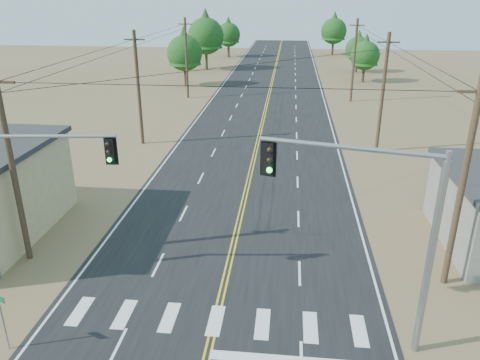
# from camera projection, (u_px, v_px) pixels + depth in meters

# --- Properties ---
(road) EXTENTS (15.00, 200.00, 0.02)m
(road) POSITION_uv_depth(u_px,v_px,m) (255.00, 154.00, 40.14)
(road) COLOR black
(road) RESTS_ON ground
(utility_pole_left_near) EXTENTS (1.80, 0.30, 10.00)m
(utility_pole_left_near) POSITION_uv_depth(u_px,v_px,m) (12.00, 167.00, 22.67)
(utility_pole_left_near) COLOR #4C3826
(utility_pole_left_near) RESTS_ON ground
(utility_pole_left_mid) EXTENTS (1.80, 0.30, 10.00)m
(utility_pole_left_mid) POSITION_uv_depth(u_px,v_px,m) (138.00, 88.00, 41.10)
(utility_pole_left_mid) COLOR #4C3826
(utility_pole_left_mid) RESTS_ON ground
(utility_pole_left_far) EXTENTS (1.80, 0.30, 10.00)m
(utility_pole_left_far) POSITION_uv_depth(u_px,v_px,m) (186.00, 58.00, 59.53)
(utility_pole_left_far) COLOR #4C3826
(utility_pole_left_far) RESTS_ON ground
(utility_pole_right_near) EXTENTS (1.80, 0.30, 10.00)m
(utility_pole_right_near) POSITION_uv_depth(u_px,v_px,m) (462.00, 184.00, 20.61)
(utility_pole_right_near) COLOR #4C3826
(utility_pole_right_near) RESTS_ON ground
(utility_pole_right_mid) EXTENTS (1.80, 0.30, 10.00)m
(utility_pole_right_mid) POSITION_uv_depth(u_px,v_px,m) (383.00, 93.00, 39.04)
(utility_pole_right_mid) COLOR #4C3826
(utility_pole_right_mid) RESTS_ON ground
(utility_pole_right_far) EXTENTS (1.80, 0.30, 10.00)m
(utility_pole_right_far) POSITION_uv_depth(u_px,v_px,m) (354.00, 60.00, 57.47)
(utility_pole_right_far) COLOR #4C3826
(utility_pole_right_far) RESTS_ON ground
(signal_mast_left) EXTENTS (6.52, 0.95, 7.44)m
(signal_mast_left) POSITION_uv_depth(u_px,v_px,m) (19.00, 183.00, 20.89)
(signal_mast_left) COLOR gray
(signal_mast_left) RESTS_ON ground
(signal_mast_right) EXTENTS (6.41, 1.70, 8.20)m
(signal_mast_right) POSITION_uv_depth(u_px,v_px,m) (381.00, 216.00, 16.77)
(signal_mast_right) COLOR gray
(signal_mast_right) RESTS_ON ground
(street_sign) EXTENTS (0.70, 0.32, 2.51)m
(street_sign) POSITION_uv_depth(u_px,v_px,m) (1.00, 313.00, 17.72)
(street_sign) COLOR gray
(street_sign) RESTS_ON ground
(tree_left_near) EXTENTS (5.10, 5.10, 8.49)m
(tree_left_near) POSITION_uv_depth(u_px,v_px,m) (184.00, 49.00, 67.22)
(tree_left_near) COLOR #3F2D1E
(tree_left_near) RESTS_ON ground
(tree_left_mid) EXTENTS (6.25, 6.25, 10.42)m
(tree_left_mid) POSITION_uv_depth(u_px,v_px,m) (206.00, 32.00, 80.91)
(tree_left_mid) COLOR #3F2D1E
(tree_left_mid) RESTS_ON ground
(tree_left_far) EXTENTS (4.93, 4.93, 8.21)m
(tree_left_far) POSITION_uv_depth(u_px,v_px,m) (228.00, 32.00, 97.37)
(tree_left_far) COLOR #3F2D1E
(tree_left_far) RESTS_ON ground
(tree_right_near) EXTENTS (4.33, 4.33, 7.22)m
(tree_right_near) POSITION_uv_depth(u_px,v_px,m) (365.00, 52.00, 70.28)
(tree_right_near) COLOR #3F2D1E
(tree_right_near) RESTS_ON ground
(tree_right_mid) EXTENTS (4.22, 4.22, 7.03)m
(tree_right_mid) POSITION_uv_depth(u_px,v_px,m) (358.00, 46.00, 78.94)
(tree_right_mid) COLOR #3F2D1E
(tree_right_mid) RESTS_ON ground
(tree_right_far) EXTENTS (5.45, 5.45, 9.09)m
(tree_right_far) POSITION_uv_depth(u_px,v_px,m) (334.00, 28.00, 100.12)
(tree_right_far) COLOR #3F2D1E
(tree_right_far) RESTS_ON ground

